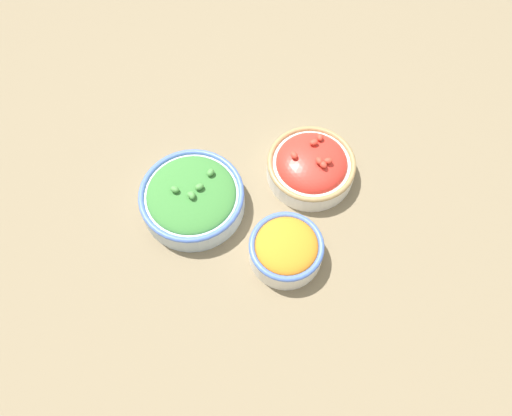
{
  "coord_description": "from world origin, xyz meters",
  "views": [
    {
      "loc": [
        -0.25,
        -0.39,
        0.93
      ],
      "look_at": [
        0.0,
        0.0,
        0.03
      ],
      "focal_mm": 35.0,
      "sensor_mm": 36.0,
      "label": 1
    }
  ],
  "objects": [
    {
      "name": "ground_plane",
      "position": [
        0.0,
        0.0,
        0.0
      ],
      "size": [
        3.0,
        3.0,
        0.0
      ],
      "primitive_type": "plane",
      "color": "#75664C"
    },
    {
      "name": "bowl_carrots",
      "position": [
        0.0,
        -0.11,
        0.04
      ],
      "size": [
        0.15,
        0.15,
        0.07
      ],
      "color": "silver",
      "rests_on": "ground_plane"
    },
    {
      "name": "bowl_broccoli",
      "position": [
        -0.1,
        0.09,
        0.03
      ],
      "size": [
        0.22,
        0.22,
        0.08
      ],
      "color": "#B2C1CC",
      "rests_on": "ground_plane"
    },
    {
      "name": "bowl_cherry_tomatoes",
      "position": [
        0.15,
        0.02,
        0.03
      ],
      "size": [
        0.19,
        0.19,
        0.09
      ],
      "color": "silver",
      "rests_on": "ground_plane"
    }
  ]
}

